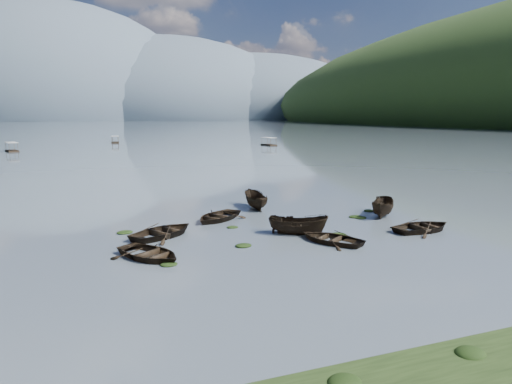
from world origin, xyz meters
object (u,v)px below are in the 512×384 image
object	(u,v)px
rowboat_0	(149,258)
pontoon_left	(12,152)
pontoon_centre	(115,143)
rowboat_3	(331,242)

from	to	relation	value
rowboat_0	pontoon_left	size ratio (longest dim) A/B	0.87
rowboat_0	pontoon_centre	world-z (taller)	pontoon_centre
rowboat_3	pontoon_centre	size ratio (longest dim) A/B	0.85
rowboat_3	pontoon_left	world-z (taller)	pontoon_left
rowboat_0	pontoon_left	xyz separation A→B (m)	(-19.30, 92.08, 0.00)
rowboat_0	rowboat_3	world-z (taller)	rowboat_0
rowboat_0	pontoon_left	world-z (taller)	pontoon_left
rowboat_0	rowboat_3	size ratio (longest dim) A/B	1.06
rowboat_3	pontoon_centre	distance (m)	118.91
rowboat_0	pontoon_left	bearing A→B (deg)	70.00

